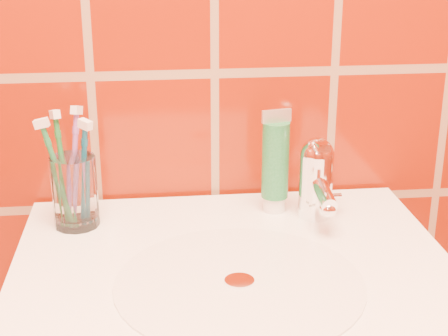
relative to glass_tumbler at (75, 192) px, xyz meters
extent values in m
cube|color=white|center=(0.21, -0.14, -0.13)|extent=(0.56, 0.46, 0.16)
cylinder|color=silver|center=(0.21, -0.19, -0.05)|extent=(0.30, 0.30, 0.00)
cylinder|color=white|center=(0.21, -0.19, -0.05)|extent=(0.04, 0.04, 0.00)
cylinder|color=white|center=(0.00, 0.00, 0.00)|extent=(0.08, 0.08, 0.10)
cylinder|color=white|center=(0.29, 0.02, -0.04)|extent=(0.03, 0.03, 0.02)
cylinder|color=#186532|center=(0.29, 0.02, 0.03)|extent=(0.04, 0.04, 0.11)
cube|color=beige|center=(0.29, 0.02, 0.09)|extent=(0.04, 0.01, 0.02)
cylinder|color=white|center=(0.34, -0.01, 0.00)|extent=(0.05, 0.05, 0.09)
sphere|color=white|center=(0.34, -0.01, 0.04)|extent=(0.05, 0.05, 0.05)
cylinder|color=white|center=(0.34, -0.04, 0.00)|extent=(0.02, 0.09, 0.03)
cube|color=white|center=(0.34, -0.02, 0.06)|extent=(0.02, 0.06, 0.01)
camera|label=1|loc=(0.11, -0.90, 0.36)|focal=55.00mm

